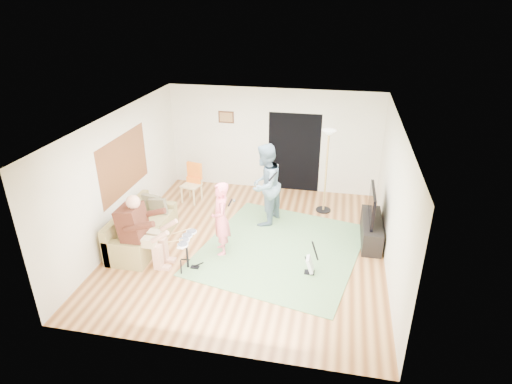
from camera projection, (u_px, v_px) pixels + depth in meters
floor at (249, 245)px, 9.01m from camera, size 6.00×6.00×0.00m
walls at (249, 187)px, 8.44m from camera, size 5.50×6.00×2.70m
ceiling at (249, 120)px, 7.86m from camera, size 6.00×6.00×0.00m
window_blinds at (124, 164)px, 9.02m from camera, size 0.00×2.05×2.05m
doorway at (294, 153)px, 11.12m from camera, size 2.10×0.00×2.10m
picture_frame at (226, 117)px, 11.08m from camera, size 0.42×0.03×0.32m
area_rug at (280, 249)px, 8.87m from camera, size 3.68×3.90×0.02m
sofa at (140, 232)px, 8.98m from camera, size 0.80×1.94×0.79m
drummer at (144, 238)px, 8.20m from camera, size 0.95×0.53×1.45m
drum_kit at (187, 254)px, 8.16m from camera, size 0.38×0.68×0.70m
singer at (221, 219)px, 8.46m from camera, size 0.55×0.66×1.54m
microphone at (230, 203)px, 8.27m from camera, size 0.06×0.06×0.24m
guitarist at (265, 185)px, 9.51m from camera, size 0.95×1.08×1.89m
guitar_held at (274, 172)px, 9.33m from camera, size 0.21×0.61×0.26m
guitar_spare at (310, 264)px, 8.03m from camera, size 0.26×0.23×0.71m
torchiere_lamp at (327, 157)px, 9.85m from camera, size 0.36×0.36×2.03m
dining_chair at (192, 188)px, 10.78m from camera, size 0.51×0.53×0.99m
tv_cabinet at (371, 230)px, 9.09m from camera, size 0.40×1.40×0.50m
television at (372, 205)px, 8.84m from camera, size 0.06×1.10×0.67m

